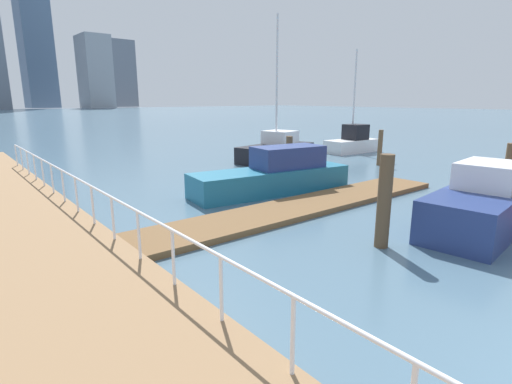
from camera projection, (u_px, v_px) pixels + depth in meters
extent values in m
plane|color=slate|center=(104.00, 176.00, 19.53)|extent=(300.00, 300.00, 0.00)
cube|color=brown|center=(301.00, 207.00, 13.55)|extent=(13.48, 2.00, 0.18)
cylinder|color=white|center=(293.00, 336.00, 4.77)|extent=(0.06, 0.06, 1.05)
cylinder|color=white|center=(221.00, 289.00, 5.94)|extent=(0.06, 0.06, 1.05)
cylinder|color=white|center=(173.00, 258.00, 7.11)|extent=(0.06, 0.06, 1.05)
cylinder|color=white|center=(139.00, 235.00, 8.28)|extent=(0.06, 0.06, 1.05)
cylinder|color=white|center=(113.00, 218.00, 9.45)|extent=(0.06, 0.06, 1.05)
cylinder|color=white|center=(93.00, 205.00, 10.62)|extent=(0.06, 0.06, 1.05)
cylinder|color=white|center=(77.00, 194.00, 11.79)|extent=(0.06, 0.06, 1.05)
cylinder|color=white|center=(63.00, 186.00, 12.96)|extent=(0.06, 0.06, 1.05)
cylinder|color=white|center=(52.00, 179.00, 14.13)|extent=(0.06, 0.06, 1.05)
cylinder|color=white|center=(43.00, 172.00, 15.30)|extent=(0.06, 0.06, 1.05)
cylinder|color=white|center=(35.00, 167.00, 16.47)|extent=(0.06, 0.06, 1.05)
cylinder|color=white|center=(28.00, 163.00, 17.64)|extent=(0.06, 0.06, 1.05)
cylinder|color=white|center=(22.00, 159.00, 18.81)|extent=(0.06, 0.06, 1.05)
cylinder|color=white|center=(16.00, 155.00, 19.98)|extent=(0.06, 0.06, 1.05)
cylinder|color=white|center=(111.00, 197.00, 9.33)|extent=(0.06, 27.80, 0.06)
cylinder|color=brown|center=(380.00, 148.00, 22.32)|extent=(0.26, 0.26, 2.01)
cylinder|color=brown|center=(384.00, 202.00, 9.89)|extent=(0.35, 0.35, 2.40)
cylinder|color=brown|center=(509.00, 169.00, 15.61)|extent=(0.36, 0.36, 2.02)
cylinder|color=brown|center=(289.00, 160.00, 17.74)|extent=(0.29, 0.29, 2.09)
cube|color=white|center=(352.00, 146.00, 27.91)|extent=(4.10, 1.87, 0.89)
cube|color=black|center=(355.00, 132.00, 27.88)|extent=(1.48, 1.41, 1.06)
cylinder|color=silver|center=(354.00, 96.00, 27.11)|extent=(0.12, 0.12, 6.06)
cube|color=black|center=(276.00, 153.00, 24.05)|extent=(5.61, 3.31, 0.99)
cube|color=white|center=(280.00, 138.00, 24.15)|extent=(1.94, 2.07, 0.82)
cylinder|color=silver|center=(277.00, 81.00, 23.08)|extent=(0.12, 0.12, 7.42)
cube|color=#1E6B8C|center=(271.00, 181.00, 15.90)|extent=(6.83, 2.73, 0.96)
cube|color=navy|center=(288.00, 157.00, 16.10)|extent=(3.03, 1.84, 0.87)
cube|color=navy|center=(478.00, 213.00, 11.09)|extent=(4.64, 2.43, 1.18)
cube|color=white|center=(490.00, 175.00, 11.40)|extent=(2.14, 1.75, 0.75)
cube|color=slate|center=(30.00, 0.00, 154.85)|extent=(11.99, 11.43, 83.06)
cube|color=#8C939E|center=(95.00, 72.00, 154.84)|extent=(10.20, 13.82, 27.55)
cube|color=slate|center=(121.00, 74.00, 182.78)|extent=(12.10, 8.39, 29.74)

